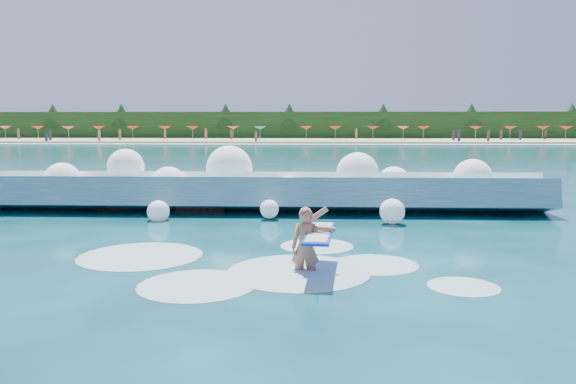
{
  "coord_description": "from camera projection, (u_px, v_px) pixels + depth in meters",
  "views": [
    {
      "loc": [
        2.15,
        -13.05,
        3.06
      ],
      "look_at": [
        1.5,
        2.0,
        1.2
      ],
      "focal_mm": 35.0,
      "sensor_mm": 36.0,
      "label": 1
    }
  ],
  "objects": [
    {
      "name": "ground",
      "position": [
        222.0,
        252.0,
        13.41
      ],
      "size": [
        200.0,
        200.0,
        0.0
      ],
      "primitive_type": "plane",
      "color": "#072D3E",
      "rests_on": "ground"
    },
    {
      "name": "beach",
      "position": [
        299.0,
        141.0,
        90.72
      ],
      "size": [
        140.0,
        20.0,
        0.4
      ],
      "primitive_type": "cube",
      "color": "tan",
      "rests_on": "ground"
    },
    {
      "name": "wet_band",
      "position": [
        297.0,
        144.0,
        79.84
      ],
      "size": [
        140.0,
        5.0,
        0.08
      ],
      "primitive_type": "cube",
      "color": "silver",
      "rests_on": "ground"
    },
    {
      "name": "treeline",
      "position": [
        300.0,
        126.0,
        100.36
      ],
      "size": [
        140.0,
        4.0,
        5.0
      ],
      "primitive_type": "cube",
      "color": "black",
      "rests_on": "ground"
    },
    {
      "name": "breaking_wave",
      "position": [
        265.0,
        193.0,
        19.88
      ],
      "size": [
        19.36,
        2.96,
        1.67
      ],
      "color": "teal",
      "rests_on": "ground"
    },
    {
      "name": "rock_cluster",
      "position": [
        197.0,
        196.0,
        20.5
      ],
      "size": [
        8.24,
        3.06,
        1.3
      ],
      "color": "black",
      "rests_on": "ground"
    },
    {
      "name": "surfer_with_board",
      "position": [
        309.0,
        244.0,
        11.42
      ],
      "size": [
        0.97,
        2.85,
        1.65
      ],
      "color": "#A6664D",
      "rests_on": "ground"
    },
    {
      "name": "wave_spray",
      "position": [
        261.0,
        178.0,
        19.78
      ],
      "size": [
        15.55,
        4.56,
        2.32
      ],
      "color": "white",
      "rests_on": "ground"
    },
    {
      "name": "surf_foam",
      "position": [
        246.0,
        266.0,
        12.07
      ],
      "size": [
        8.96,
        5.6,
        0.15
      ],
      "color": "silver",
      "rests_on": "ground"
    },
    {
      "name": "beach_umbrellas",
      "position": [
        300.0,
        128.0,
        92.27
      ],
      "size": [
        110.08,
        6.42,
        0.5
      ],
      "color": "#DC4056",
      "rests_on": "ground"
    },
    {
      "name": "beachgoers",
      "position": [
        397.0,
        136.0,
        86.22
      ],
      "size": [
        98.63,
        12.7,
        1.91
      ],
      "color": "#3F332D",
      "rests_on": "ground"
    }
  ]
}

